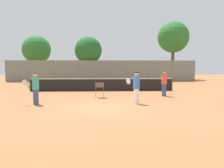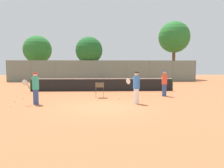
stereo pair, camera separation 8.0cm
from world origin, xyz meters
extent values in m
plane|color=#B7663D|center=(0.00, 0.00, 0.00)|extent=(80.00, 80.00, 0.00)
cylinder|color=#26592D|center=(-5.96, 7.30, 0.54)|extent=(0.10, 0.10, 1.07)
cylinder|color=#26592D|center=(5.96, 7.30, 0.54)|extent=(0.10, 0.10, 1.07)
cube|color=black|center=(0.00, 7.30, 0.51)|extent=(11.92, 0.01, 1.01)
cube|color=white|center=(0.00, 7.30, 1.04)|extent=(11.92, 0.02, 0.06)
cylinder|color=slate|center=(-12.60, 18.14, 1.42)|extent=(0.08, 0.08, 2.84)
cylinder|color=slate|center=(-9.45, 18.14, 1.42)|extent=(0.08, 0.08, 2.84)
cylinder|color=slate|center=(-6.30, 18.14, 1.42)|extent=(0.08, 0.08, 2.84)
cylinder|color=slate|center=(-3.15, 18.14, 1.42)|extent=(0.08, 0.08, 2.84)
cylinder|color=slate|center=(0.00, 18.14, 1.42)|extent=(0.08, 0.08, 2.84)
cylinder|color=slate|center=(3.15, 18.14, 1.42)|extent=(0.08, 0.08, 2.84)
cylinder|color=slate|center=(6.30, 18.14, 1.42)|extent=(0.08, 0.08, 2.84)
cylinder|color=slate|center=(9.45, 18.14, 1.42)|extent=(0.08, 0.08, 2.84)
cylinder|color=slate|center=(12.60, 18.14, 1.42)|extent=(0.08, 0.08, 2.84)
cube|color=slate|center=(0.00, 18.14, 1.42)|extent=(25.20, 0.01, 2.84)
cylinder|color=brown|center=(-1.89, 19.71, 1.57)|extent=(0.46, 0.46, 3.15)
sphere|color=#1E6028|center=(-1.89, 19.71, 4.27)|extent=(3.75, 3.75, 3.75)
cylinder|color=brown|center=(-9.93, 22.97, 1.65)|extent=(0.52, 0.52, 3.30)
sphere|color=#28722D|center=(-9.93, 22.97, 4.58)|extent=(4.26, 4.26, 4.26)
cylinder|color=brown|center=(11.27, 23.46, 2.59)|extent=(0.50, 0.50, 5.18)
sphere|color=#28722D|center=(11.27, 23.46, 6.65)|extent=(4.90, 4.90, 4.90)
cylinder|color=#334C8C|center=(-3.63, 1.04, 0.41)|extent=(0.29, 0.29, 0.82)
cylinder|color=teal|center=(-3.63, 1.04, 1.17)|extent=(0.36, 0.36, 0.69)
sphere|color=#DBB28C|center=(-3.63, 1.04, 1.62)|extent=(0.22, 0.22, 0.22)
cylinder|color=red|center=(-3.63, 1.04, 1.72)|extent=(0.23, 0.23, 0.06)
cylinder|color=black|center=(-3.98, 0.95, 0.99)|extent=(0.15, 0.07, 0.27)
ellipsoid|color=silver|center=(-4.15, 0.91, 1.21)|extent=(0.39, 0.13, 0.43)
cylinder|color=white|center=(1.92, 1.02, 0.42)|extent=(0.30, 0.30, 0.84)
cylinder|color=blue|center=(1.92, 1.02, 1.19)|extent=(0.37, 0.37, 0.70)
sphere|color=#DBB28C|center=(1.92, 1.02, 1.66)|extent=(0.23, 0.23, 0.23)
cylinder|color=black|center=(1.92, 1.02, 1.75)|extent=(0.24, 0.24, 0.06)
cylinder|color=black|center=(1.64, 1.26, 1.02)|extent=(0.13, 0.12, 0.27)
ellipsoid|color=silver|center=(1.50, 1.38, 1.24)|extent=(0.32, 0.28, 0.43)
cylinder|color=#334C8C|center=(4.32, 3.97, 0.42)|extent=(0.30, 0.30, 0.84)
cylinder|color=#E54C38|center=(4.32, 3.97, 1.19)|extent=(0.37, 0.37, 0.70)
sphere|color=#DBB28C|center=(4.32, 3.97, 1.65)|extent=(0.23, 0.23, 0.23)
cylinder|color=#2659B2|center=(4.32, 3.97, 1.75)|extent=(0.24, 0.24, 0.06)
cylinder|color=black|center=(4.31, 4.33, 1.01)|extent=(0.03, 0.15, 0.27)
ellipsoid|color=silver|center=(4.31, 4.51, 1.23)|extent=(0.04, 0.40, 0.43)
cylinder|color=brown|center=(-0.42, 3.32, 0.35)|extent=(0.02, 0.02, 0.70)
cylinder|color=brown|center=(0.09, 3.32, 0.35)|extent=(0.02, 0.02, 0.70)
cylinder|color=brown|center=(-0.42, 3.68, 0.35)|extent=(0.02, 0.02, 0.70)
cylinder|color=brown|center=(0.09, 3.68, 0.35)|extent=(0.02, 0.02, 0.70)
cube|color=brown|center=(-0.16, 3.50, 0.71)|extent=(0.55, 0.40, 0.01)
cube|color=brown|center=(-0.16, 3.30, 0.85)|extent=(0.55, 0.01, 0.30)
cube|color=brown|center=(-0.16, 3.70, 0.85)|extent=(0.55, 0.01, 0.30)
cube|color=brown|center=(-0.44, 3.50, 0.85)|extent=(0.01, 0.40, 0.30)
cube|color=brown|center=(0.11, 3.50, 0.85)|extent=(0.01, 0.40, 0.30)
sphere|color=#D1E54C|center=(-0.12, 3.39, 0.80)|extent=(0.07, 0.07, 0.07)
sphere|color=#D1E54C|center=(-0.22, 3.56, 0.80)|extent=(0.07, 0.07, 0.07)
sphere|color=#D1E54C|center=(-0.22, 3.37, 0.75)|extent=(0.07, 0.07, 0.07)
sphere|color=#D1E54C|center=(0.06, 3.54, 0.80)|extent=(0.07, 0.07, 0.07)
sphere|color=#D1E54C|center=(0.01, 3.41, 0.75)|extent=(0.07, 0.07, 0.07)
sphere|color=#D1E54C|center=(-0.11, 3.49, 0.75)|extent=(0.07, 0.07, 0.07)
sphere|color=#D1E54C|center=(-0.30, 3.62, 0.75)|extent=(0.07, 0.07, 0.07)
sphere|color=#D1E54C|center=(-0.06, 3.45, 0.80)|extent=(0.07, 0.07, 0.07)
sphere|color=#D1E54C|center=(0.00, 3.38, 0.75)|extent=(0.07, 0.07, 0.07)
sphere|color=#D1E54C|center=(-0.39, 3.39, 0.80)|extent=(0.07, 0.07, 0.07)
sphere|color=#D1E54C|center=(-0.18, 3.37, 0.80)|extent=(0.07, 0.07, 0.07)
sphere|color=#D1E54C|center=(0.05, 3.40, 0.75)|extent=(0.07, 0.07, 0.07)
sphere|color=#D1E54C|center=(-0.19, 3.50, 0.80)|extent=(0.07, 0.07, 0.07)
sphere|color=#D1E54C|center=(-0.04, 3.51, 0.75)|extent=(0.07, 0.07, 0.07)
sphere|color=#D1E54C|center=(-5.06, 2.95, 0.03)|extent=(0.07, 0.07, 0.07)
sphere|color=#D1E54C|center=(-0.67, 6.45, 0.03)|extent=(0.07, 0.07, 0.07)
sphere|color=#D1E54C|center=(-4.88, 4.62, 0.03)|extent=(0.07, 0.07, 0.07)
sphere|color=#D1E54C|center=(-4.89, 5.64, 0.03)|extent=(0.07, 0.07, 0.07)
sphere|color=#D1E54C|center=(-0.29, 2.24, 0.03)|extent=(0.07, 0.07, 0.07)
sphere|color=#D1E54C|center=(-5.88, 4.18, 0.03)|extent=(0.07, 0.07, 0.07)
sphere|color=#D1E54C|center=(-4.72, 0.37, 0.03)|extent=(0.07, 0.07, 0.07)
sphere|color=#D1E54C|center=(-5.10, 1.90, 0.03)|extent=(0.07, 0.07, 0.07)
sphere|color=#D1E54C|center=(1.09, 2.81, 0.03)|extent=(0.07, 0.07, 0.07)
cube|color=#3F4C8C|center=(4.42, 22.41, 0.45)|extent=(4.20, 1.70, 0.90)
cube|color=#33383D|center=(4.22, 22.41, 1.25)|extent=(2.20, 1.50, 0.70)
camera|label=1|loc=(-0.01, -10.98, 2.11)|focal=35.00mm
camera|label=2|loc=(0.07, -10.98, 2.11)|focal=35.00mm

